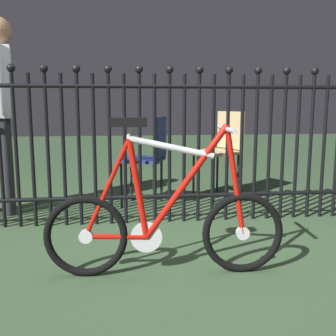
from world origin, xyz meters
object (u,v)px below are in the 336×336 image
Objects in this scene: bicycle at (165,222)px; chair_navy at (150,152)px; person_visitor at (2,98)px; chair_tan at (222,145)px.

bicycle reaches higher than chair_navy.
person_visitor is (-1.29, -0.12, 0.50)m from chair_navy.
person_visitor reaches higher than bicycle.
bicycle is 0.81× the size of person_visitor.
chair_tan is 1.04× the size of chair_navy.
bicycle is 1.59× the size of chair_navy.
person_visitor reaches higher than chair_tan.
bicycle reaches higher than chair_tan.
chair_tan is at bearing 66.58° from bicycle.
person_visitor is at bearing -169.25° from chair_tan.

